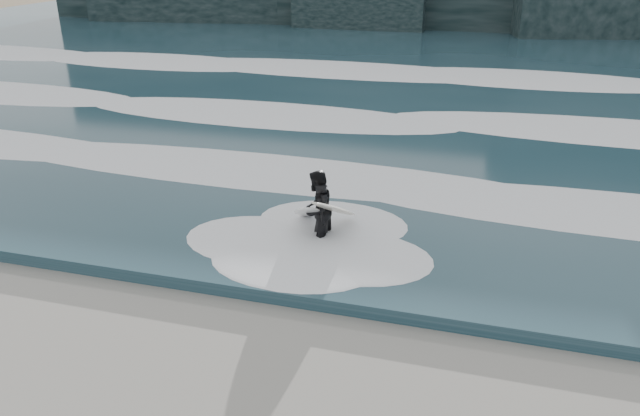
# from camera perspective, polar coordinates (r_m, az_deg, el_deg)

# --- Properties ---
(sea) EXTENTS (90.00, 52.00, 0.30)m
(sea) POSITION_cam_1_polar(r_m,az_deg,el_deg) (36.65, 11.80, 12.72)
(sea) COLOR #203B47
(sea) RESTS_ON ground
(foam_near) EXTENTS (60.00, 3.20, 0.20)m
(foam_near) POSITION_cam_1_polar(r_m,az_deg,el_deg) (17.37, 6.18, 1.99)
(foam_near) COLOR white
(foam_near) RESTS_ON sea
(foam_mid) EXTENTS (60.00, 4.00, 0.24)m
(foam_mid) POSITION_cam_1_polar(r_m,az_deg,el_deg) (23.96, 9.15, 7.95)
(foam_mid) COLOR white
(foam_mid) RESTS_ON sea
(foam_far) EXTENTS (60.00, 4.80, 0.30)m
(foam_far) POSITION_cam_1_polar(r_m,az_deg,el_deg) (32.68, 11.23, 12.02)
(foam_far) COLOR white
(foam_far) RESTS_ON sea
(surfer_left) EXTENTS (1.23, 2.21, 1.63)m
(surfer_left) POSITION_cam_1_polar(r_m,az_deg,el_deg) (14.47, -0.18, -0.61)
(surfer_left) COLOR black
(surfer_left) RESTS_ON ground
(surfer_right) EXTENTS (1.33, 2.11, 1.89)m
(surfer_right) POSITION_cam_1_polar(r_m,az_deg,el_deg) (14.42, -0.11, -0.15)
(surfer_right) COLOR black
(surfer_right) RESTS_ON ground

